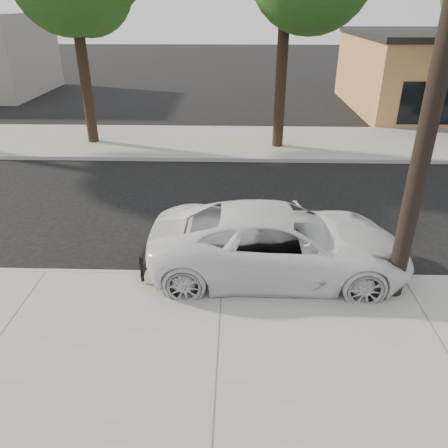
{
  "coord_description": "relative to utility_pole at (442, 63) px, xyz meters",
  "views": [
    {
      "loc": [
        0.28,
        -10.32,
        5.58
      ],
      "look_at": [
        0.01,
        -1.33,
        1.0
      ],
      "focal_mm": 35.0,
      "sensor_mm": 36.0,
      "label": 1
    }
  ],
  "objects": [
    {
      "name": "utility_pole",
      "position": [
        0.0,
        0.0,
        0.0
      ],
      "size": [
        1.4,
        0.34,
        9.0
      ],
      "color": "black",
      "rests_on": "near_sidewalk"
    },
    {
      "name": "police_cruiser",
      "position": [
        -2.34,
        0.9,
        -3.9
      ],
      "size": [
        5.75,
        2.67,
        1.59
      ],
      "primitive_type": "imported",
      "rotation": [
        0.0,
        0.0,
        1.57
      ],
      "color": "white",
      "rests_on": "ground"
    },
    {
      "name": "near_sidewalk",
      "position": [
        -3.6,
        -1.6,
        -4.62
      ],
      "size": [
        90.0,
        4.4,
        0.15
      ],
      "primitive_type": "cube",
      "color": "gray",
      "rests_on": "ground"
    },
    {
      "name": "ground",
      "position": [
        -3.6,
        2.7,
        -4.7
      ],
      "size": [
        120.0,
        120.0,
        0.0
      ],
      "primitive_type": "plane",
      "color": "black",
      "rests_on": "ground"
    },
    {
      "name": "curb_near",
      "position": [
        -3.6,
        0.6,
        -4.62
      ],
      "size": [
        90.0,
        0.12,
        0.16
      ],
      "primitive_type": "cube",
      "color": "#9E9B93",
      "rests_on": "ground"
    },
    {
      "name": "far_sidewalk",
      "position": [
        -3.6,
        11.2,
        -4.62
      ],
      "size": [
        90.0,
        5.0,
        0.15
      ],
      "primitive_type": "cube",
      "color": "gray",
      "rests_on": "ground"
    }
  ]
}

